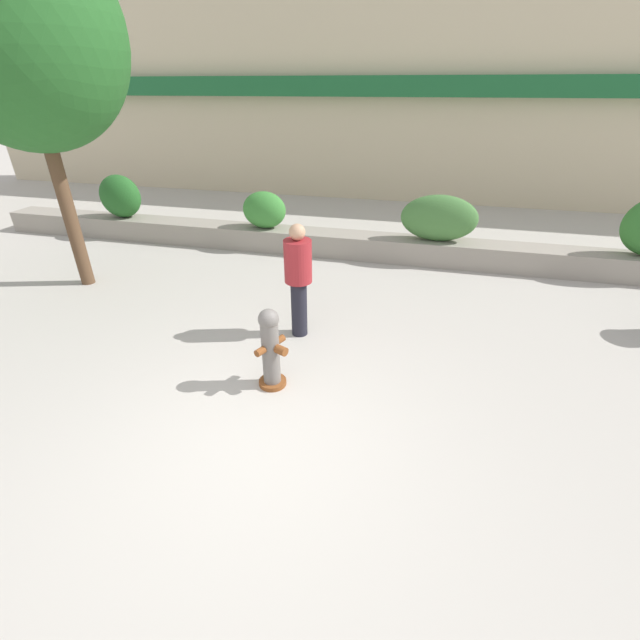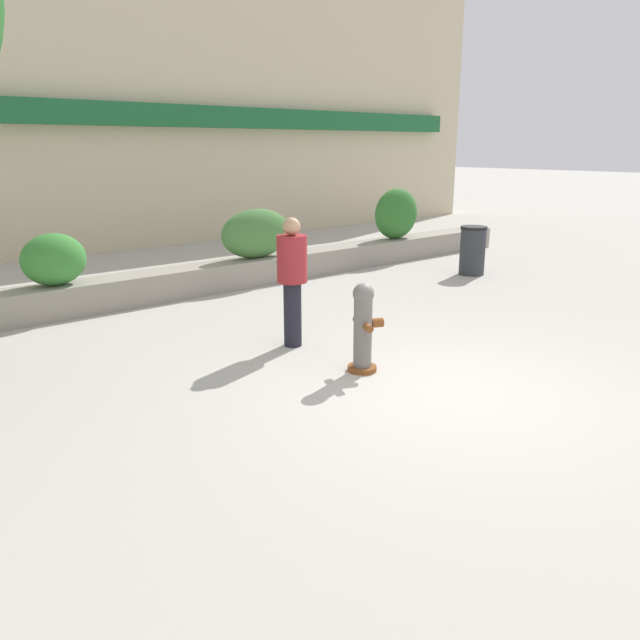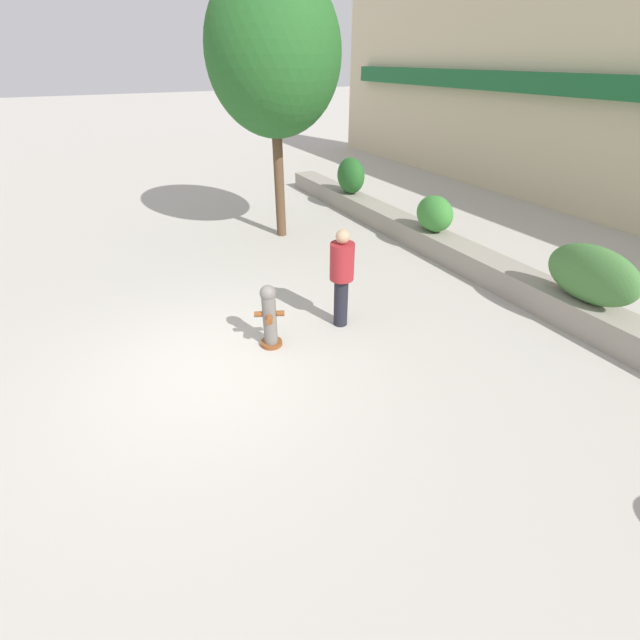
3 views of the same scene
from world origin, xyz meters
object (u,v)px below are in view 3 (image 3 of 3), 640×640
hedge_bush_1 (435,214)px  pedestrian (342,273)px  hedge_bush_2 (592,275)px  street_tree (273,55)px  hedge_bush_0 (351,176)px  fire_hydrant (269,316)px

hedge_bush_1 → pedestrian: bearing=-62.5°
hedge_bush_2 → pedestrian: pedestrian is taller
street_tree → pedestrian: bearing=-10.9°
hedge_bush_0 → fire_hydrant: 7.50m
fire_hydrant → street_tree: street_tree is taller
hedge_bush_0 → street_tree: 4.22m
hedge_bush_1 → hedge_bush_2: hedge_bush_2 is taller
hedge_bush_1 → hedge_bush_2: size_ratio=0.64×
fire_hydrant → hedge_bush_1: bearing=111.1°
hedge_bush_2 → hedge_bush_0: bearing=180.0°
hedge_bush_1 → hedge_bush_2: 3.84m
hedge_bush_0 → pedestrian: size_ratio=0.60×
hedge_bush_2 → fire_hydrant: hedge_bush_2 is taller
fire_hydrant → street_tree: bearing=154.4°
hedge_bush_1 → pedestrian: size_ratio=0.58×
hedge_bush_1 → street_tree: 4.95m
hedge_bush_1 → hedge_bush_2: bearing=0.0°
hedge_bush_0 → hedge_bush_2: size_ratio=0.66×
hedge_bush_0 → fire_hydrant: size_ratio=0.96×
fire_hydrant → pedestrian: (-0.03, 1.32, 0.44)m
hedge_bush_0 → hedge_bush_2: hedge_bush_0 is taller
street_tree → pedestrian: 5.56m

